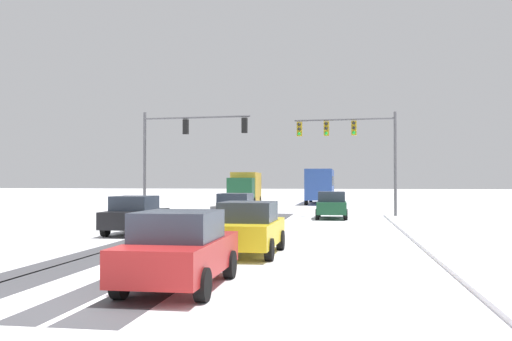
% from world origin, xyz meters
% --- Properties ---
extents(ground_plane, '(300.00, 300.00, 0.00)m').
position_xyz_m(ground_plane, '(0.00, 0.00, 0.00)').
color(ground_plane, white).
extents(wheel_track_left_lane, '(1.17, 30.19, 0.01)m').
position_xyz_m(wheel_track_left_lane, '(0.56, 13.72, 0.00)').
color(wheel_track_left_lane, '#4C4C51').
rests_on(wheel_track_left_lane, ground).
extents(wheel_track_right_lane, '(0.80, 30.19, 0.01)m').
position_xyz_m(wheel_track_right_lane, '(-3.38, 13.72, 0.00)').
color(wheel_track_right_lane, '#4C4C51').
rests_on(wheel_track_right_lane, ground).
extents(wheel_track_center, '(1.10, 30.19, 0.01)m').
position_xyz_m(wheel_track_center, '(-2.52, 13.72, 0.00)').
color(wheel_track_center, '#4C4C51').
rests_on(wheel_track_center, ground).
extents(wheel_track_oncoming, '(0.79, 30.19, 0.01)m').
position_xyz_m(wheel_track_oncoming, '(-0.58, 13.72, 0.00)').
color(wheel_track_oncoming, '#4C4C51').
rests_on(wheel_track_oncoming, ground).
extents(sidewalk_kerb_right, '(4.00, 30.19, 0.12)m').
position_xyz_m(sidewalk_kerb_right, '(9.05, 12.35, 0.06)').
color(sidewalk_kerb_right, white).
rests_on(sidewalk_kerb_right, ground).
extents(traffic_signal_near_left, '(6.79, 0.69, 6.50)m').
position_xyz_m(traffic_signal_near_left, '(-5.28, 23.29, 4.68)').
color(traffic_signal_near_left, '#56565B').
rests_on(traffic_signal_near_left, ground).
extents(traffic_signal_near_right, '(6.30, 0.67, 6.50)m').
position_xyz_m(traffic_signal_near_right, '(5.15, 25.62, 4.80)').
color(traffic_signal_near_right, '#56565B').
rests_on(traffic_signal_near_right, ground).
extents(car_dark_green_lead, '(1.88, 4.12, 1.62)m').
position_xyz_m(car_dark_green_lead, '(3.80, 24.24, 0.82)').
color(car_dark_green_lead, '#194C2D').
rests_on(car_dark_green_lead, ground).
extents(car_grey_second, '(1.87, 4.12, 1.62)m').
position_xyz_m(car_grey_second, '(-0.99, 18.80, 0.82)').
color(car_grey_second, slate).
rests_on(car_grey_second, ground).
extents(car_black_third, '(1.87, 4.12, 1.62)m').
position_xyz_m(car_black_third, '(-4.23, 13.14, 0.82)').
color(car_black_third, black).
rests_on(car_black_third, ground).
extents(car_yellow_cab_fourth, '(1.87, 4.12, 1.62)m').
position_xyz_m(car_yellow_cab_fourth, '(1.64, 7.40, 0.82)').
color(car_yellow_cab_fourth, yellow).
rests_on(car_yellow_cab_fourth, ground).
extents(car_red_fifth, '(1.85, 4.11, 1.62)m').
position_xyz_m(car_red_fifth, '(1.09, 1.96, 0.82)').
color(car_red_fifth, red).
rests_on(car_red_fifth, ground).
extents(bus_oncoming, '(2.69, 11.00, 3.38)m').
position_xyz_m(bus_oncoming, '(2.25, 46.63, 1.99)').
color(bus_oncoming, '#284793').
rests_on(bus_oncoming, ground).
extents(box_truck_delivery, '(2.57, 7.50, 3.02)m').
position_xyz_m(box_truck_delivery, '(-4.08, 38.98, 1.63)').
color(box_truck_delivery, '#194C2D').
rests_on(box_truck_delivery, ground).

